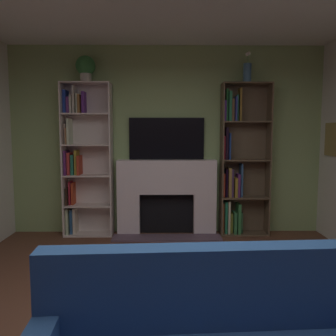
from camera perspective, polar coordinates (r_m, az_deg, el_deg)
wall_back_accent at (r=5.29m, az=-0.23°, el=4.46°), size 4.74×0.06×2.78m
fireplace at (r=5.22m, az=-0.21°, el=-4.38°), size 1.56×0.53×1.11m
tv at (r=5.23m, az=-0.23°, el=4.79°), size 1.11×0.06×0.62m
bookshelf_left at (r=5.30m, az=-13.74°, el=1.51°), size 0.71×0.31×2.22m
bookshelf_right at (r=5.29m, az=11.36°, el=0.42°), size 0.71×0.28×2.22m
potted_plant at (r=5.30m, az=-13.27°, el=15.67°), size 0.28×0.28×0.37m
vase_with_flowers at (r=5.31m, az=12.77°, el=15.04°), size 0.11×0.11×0.44m
coffee_table at (r=2.59m, az=5.14°, el=-20.36°), size 0.91×0.49×0.44m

